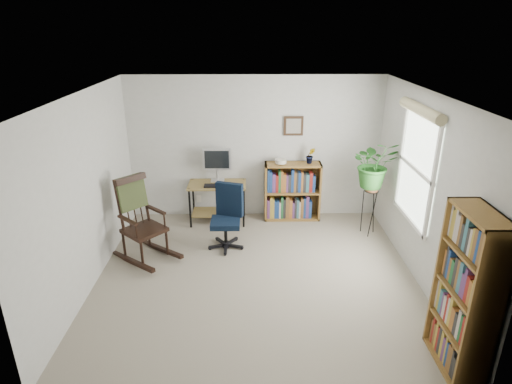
{
  "coord_description": "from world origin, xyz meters",
  "views": [
    {
      "loc": [
        -0.07,
        -4.9,
        3.16
      ],
      "look_at": [
        0.0,
        0.4,
        1.05
      ],
      "focal_mm": 30.0,
      "sensor_mm": 36.0,
      "label": 1
    }
  ],
  "objects_px": {
    "desk": "(218,203)",
    "low_bookshelf": "(292,191)",
    "tall_bookshelf": "(466,293)",
    "office_chair": "(225,218)",
    "rocking_chair": "(143,219)"
  },
  "relations": [
    {
      "from": "desk",
      "to": "low_bookshelf",
      "type": "distance_m",
      "value": 1.28
    },
    {
      "from": "low_bookshelf",
      "to": "tall_bookshelf",
      "type": "height_order",
      "value": "tall_bookshelf"
    },
    {
      "from": "low_bookshelf",
      "to": "tall_bookshelf",
      "type": "relative_size",
      "value": 0.6
    },
    {
      "from": "office_chair",
      "to": "rocking_chair",
      "type": "xyz_separation_m",
      "value": [
        -1.12,
        -0.29,
        0.12
      ]
    },
    {
      "from": "office_chair",
      "to": "rocking_chair",
      "type": "relative_size",
      "value": 0.81
    },
    {
      "from": "low_bookshelf",
      "to": "rocking_chair",
      "type": "bearing_deg",
      "value": -149.1
    },
    {
      "from": "office_chair",
      "to": "low_bookshelf",
      "type": "height_order",
      "value": "low_bookshelf"
    },
    {
      "from": "office_chair",
      "to": "desk",
      "type": "bearing_deg",
      "value": 118.88
    },
    {
      "from": "tall_bookshelf",
      "to": "rocking_chair",
      "type": "bearing_deg",
      "value": 148.94
    },
    {
      "from": "desk",
      "to": "tall_bookshelf",
      "type": "xyz_separation_m",
      "value": [
        2.55,
        -3.3,
        0.48
      ]
    },
    {
      "from": "tall_bookshelf",
      "to": "desk",
      "type": "bearing_deg",
      "value": 127.65
    },
    {
      "from": "office_chair",
      "to": "tall_bookshelf",
      "type": "relative_size",
      "value": 0.6
    },
    {
      "from": "rocking_chair",
      "to": "desk",
      "type": "bearing_deg",
      "value": 4.24
    },
    {
      "from": "rocking_chair",
      "to": "low_bookshelf",
      "type": "distance_m",
      "value": 2.57
    },
    {
      "from": "office_chair",
      "to": "rocking_chair",
      "type": "bearing_deg",
      "value": -147.7
    }
  ]
}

